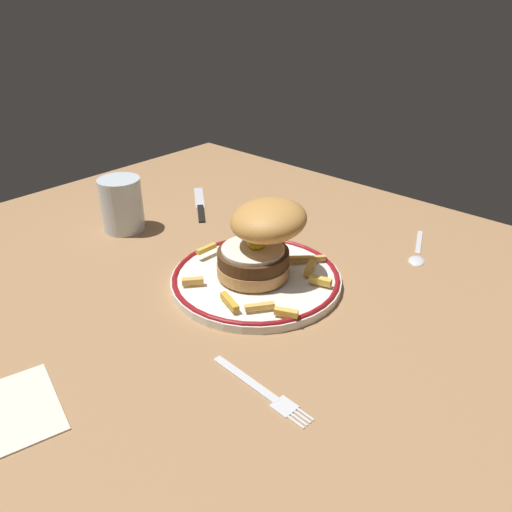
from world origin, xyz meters
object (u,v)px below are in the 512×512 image
object	(u,v)px
fork	(262,390)
spoon	(417,255)
knife	(200,206)
water_glass	(122,208)
napkin	(0,415)
burger	(261,238)
dinner_plate	(256,278)

from	to	relation	value
fork	spoon	distance (cm)	39.96
knife	water_glass	bearing A→B (deg)	-100.08
fork	napkin	xyz separation A→B (cm)	(-17.77, -20.89, 0.02)
burger	napkin	size ratio (longest dim) A/B	1.28
dinner_plate	water_glass	xyz separation A→B (cm)	(-30.20, -2.01, 3.22)
dinner_plate	burger	distance (cm)	6.48
dinner_plate	knife	xyz separation A→B (cm)	(-27.37, 13.89, -0.58)
knife	spoon	world-z (taller)	spoon
dinner_plate	knife	distance (cm)	30.70
spoon	napkin	xyz separation A→B (cm)	(-16.44, -60.83, -0.16)
dinner_plate	napkin	world-z (taller)	dinner_plate
dinner_plate	napkin	size ratio (longest dim) A/B	2.18
water_glass	spoon	distance (cm)	51.40
fork	spoon	xyz separation A→B (cm)	(-1.33, 39.94, 0.18)
water_glass	spoon	size ratio (longest dim) A/B	0.74
fork	knife	distance (cm)	52.49
water_glass	knife	size ratio (longest dim) A/B	0.65
burger	knife	bearing A→B (deg)	154.71
fork	spoon	world-z (taller)	spoon
knife	spoon	distance (cm)	42.70
knife	spoon	size ratio (longest dim) A/B	1.14
dinner_plate	fork	distance (cm)	22.56
napkin	burger	bearing A→B (deg)	86.48
burger	napkin	world-z (taller)	burger
dinner_plate	spoon	distance (cm)	27.55
burger	napkin	xyz separation A→B (cm)	(-2.35, -38.13, -7.05)
knife	fork	bearing A→B (deg)	-35.16
knife	burger	bearing A→B (deg)	-25.29
water_glass	dinner_plate	bearing A→B (deg)	3.81
dinner_plate	spoon	world-z (taller)	dinner_plate
water_glass	napkin	xyz separation A→B (cm)	(27.97, -35.22, -3.85)
knife	dinner_plate	bearing A→B (deg)	-26.90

